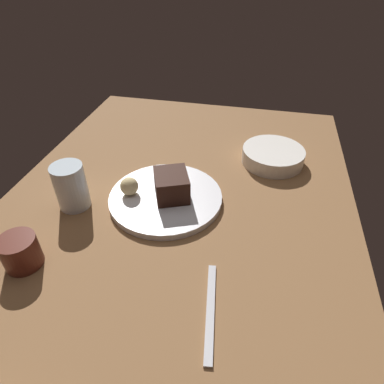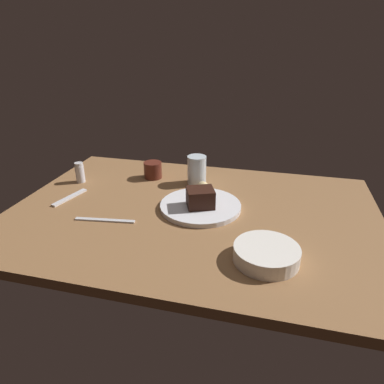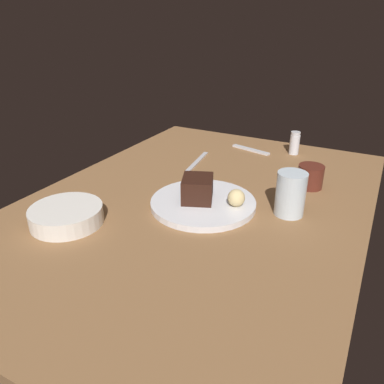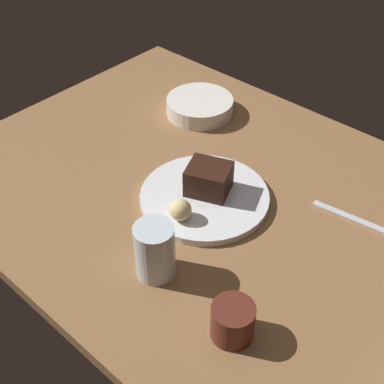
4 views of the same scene
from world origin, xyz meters
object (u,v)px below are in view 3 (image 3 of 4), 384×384
object	(u,v)px
salt_shaker	(295,143)
side_bowl	(66,215)
dessert_plate	(203,203)
bread_roll	(236,198)
chocolate_cake_slice	(197,189)
coffee_cup	(310,176)
dessert_spoon	(251,150)
butter_knife	(197,162)
water_glass	(291,194)

from	to	relation	value
salt_shaker	side_bowl	world-z (taller)	salt_shaker
dessert_plate	salt_shaker	bearing A→B (deg)	168.28
bread_roll	salt_shaker	xyz separation A→B (cm)	(-49.44, 1.99, 0.14)
side_bowl	chocolate_cake_slice	bearing A→B (deg)	134.51
coffee_cup	dessert_spoon	size ratio (longest dim) A/B	0.48
butter_knife	bread_roll	bearing A→B (deg)	35.29
chocolate_cake_slice	side_bowl	world-z (taller)	chocolate_cake_slice
chocolate_cake_slice	salt_shaker	xyz separation A→B (cm)	(-50.85, 12.01, -0.73)
side_bowl	dessert_spoon	distance (cm)	72.47
salt_shaker	butter_knife	bearing A→B (deg)	-47.97
dessert_spoon	butter_knife	size ratio (longest dim) A/B	0.79
chocolate_cake_slice	butter_knife	distance (cm)	31.05
side_bowl	salt_shaker	bearing A→B (deg)	154.54
water_glass	dessert_spoon	distance (cm)	47.56
coffee_cup	side_bowl	bearing A→B (deg)	-44.17
dessert_plate	bread_roll	world-z (taller)	bread_roll
salt_shaker	water_glass	size ratio (longest dim) A/B	0.73
chocolate_cake_slice	butter_knife	world-z (taller)	chocolate_cake_slice
side_bowl	dessert_spoon	world-z (taller)	side_bowl
side_bowl	dessert_spoon	xyz separation A→B (cm)	(-69.48, 20.54, -1.71)
chocolate_cake_slice	butter_knife	bearing A→B (deg)	-152.65
salt_shaker	side_bowl	size ratio (longest dim) A/B	0.47
chocolate_cake_slice	salt_shaker	distance (cm)	52.25
dessert_plate	dessert_spoon	bearing A→B (deg)	-175.20
butter_knife	side_bowl	bearing A→B (deg)	-17.74
side_bowl	butter_knife	distance (cm)	50.66
bread_roll	coffee_cup	xyz separation A→B (cm)	(-23.39, 13.04, -0.51)
dessert_plate	chocolate_cake_slice	bearing A→B (deg)	-80.27
bread_roll	dessert_spoon	xyz separation A→B (cm)	(-45.52, -12.42, -3.43)
side_bowl	coffee_cup	distance (cm)	66.03
salt_shaker	chocolate_cake_slice	bearing A→B (deg)	-13.29
salt_shaker	coffee_cup	xyz separation A→B (cm)	(26.05, 11.05, -0.65)
side_bowl	dessert_plate	bearing A→B (deg)	133.01
chocolate_cake_slice	side_bowl	size ratio (longest dim) A/B	0.51
dessert_plate	butter_knife	xyz separation A→B (cm)	(-27.04, -15.63, -0.55)
bread_roll	chocolate_cake_slice	bearing A→B (deg)	-82.00
chocolate_cake_slice	dessert_spoon	distance (cm)	47.18
bread_roll	butter_knife	distance (cm)	35.57
dessert_plate	dessert_spoon	distance (cm)	46.83
water_glass	side_bowl	size ratio (longest dim) A/B	0.64
side_bowl	butter_knife	bearing A→B (deg)	169.96
salt_shaker	water_glass	bearing A→B (deg)	12.64
chocolate_cake_slice	salt_shaker	bearing A→B (deg)	166.71
butter_knife	dessert_spoon	bearing A→B (deg)	141.47
dessert_plate	water_glass	size ratio (longest dim) A/B	2.47
bread_roll	salt_shaker	size ratio (longest dim) A/B	0.55
salt_shaker	side_bowl	bearing A→B (deg)	-25.46
salt_shaker	water_glass	xyz separation A→B (cm)	(44.43, 9.96, 1.53)
chocolate_cake_slice	coffee_cup	distance (cm)	33.89
bread_roll	water_glass	bearing A→B (deg)	112.72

